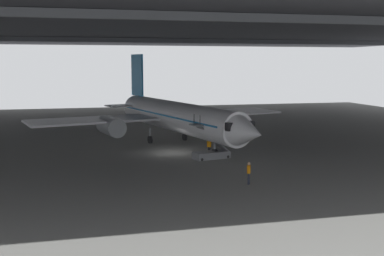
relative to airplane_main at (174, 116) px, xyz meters
The scene contains 6 objects.
ground_plane 6.38m from the airplane_main, 104.54° to the right, with size 110.00×110.00×0.00m, color gray.
hangar_structure 13.78m from the airplane_main, 99.59° to the left, with size 121.00×99.00×14.69m.
airplane_main is the anchor object (origin of this frame).
boarding_stairs 9.67m from the airplane_main, 78.77° to the right, with size 4.24×2.36×4.48m.
crew_worker_near_nose 19.92m from the airplane_main, 84.61° to the right, with size 0.37×0.48×1.77m.
crew_worker_by_stairs 7.99m from the airplane_main, 73.86° to the right, with size 0.39×0.46×1.65m.
Camera 1 is at (-9.67, -48.69, 9.38)m, focal length 44.68 mm.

